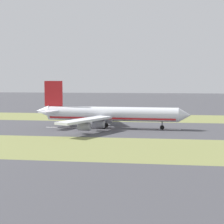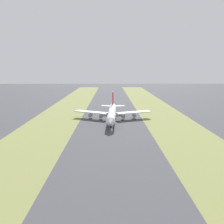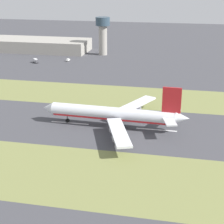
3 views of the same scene
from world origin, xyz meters
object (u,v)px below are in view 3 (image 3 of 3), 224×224
Objects in this scene: control_tower at (103,32)px; service_truck at (36,61)px; terminal_building at (29,45)px; airplane_main_jet at (116,114)px; apron_car at (68,60)px.

service_truck is (-41.47, 44.22, -17.84)m from control_tower.
control_tower is (-6.19, -70.26, 14.35)m from terminal_building.
airplane_main_jet is 142.59m from apron_car.
control_tower is 5.22× the size of service_truck.
control_tower is at bearing -46.84° from service_truck.
apron_car is at bearing -64.56° from service_truck.
airplane_main_jet is 0.62× the size of terminal_building.
apron_car is (127.19, 64.26, -5.02)m from airplane_main_jet.
control_tower is 63.20m from service_truck.
airplane_main_jet is at bearing -164.84° from control_tower.
terminal_building is 61.27m from apron_car.
apron_car is (10.82, -22.74, -0.66)m from service_truck.
terminal_building is 23.46× the size of apron_car.
control_tower is (157.84, 42.78, 13.49)m from airplane_main_jet.
service_truck is (-47.66, -26.04, -3.49)m from terminal_building.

